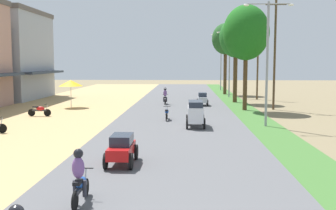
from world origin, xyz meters
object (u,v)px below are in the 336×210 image
Objects in this scene: car_hatchback_silver at (202,99)px; motorbike_ahead_fourth at (167,113)px; utility_pole_near at (275,53)px; car_sedan_red at (122,148)px; motorbike_ahead_fifth at (165,96)px; streetlamp_near at (267,55)px; motorbike_ahead_third at (80,178)px; median_tree_nearest at (246,33)px; car_van_white at (195,112)px; parked_motorbike_fourth at (40,110)px; median_tree_second at (236,38)px; streetlamp_mid at (229,59)px; median_tree_third at (226,40)px; vendor_umbrella at (71,83)px; streetlamp_far at (221,58)px; utility_pole_far at (258,60)px.

car_hatchback_silver is 10.36m from motorbike_ahead_fourth.
utility_pole_near is 23.07m from car_sedan_red.
car_hatchback_silver is at bearing 157.86° from utility_pole_near.
utility_pole_near reaches higher than motorbike_ahead_fifth.
motorbike_ahead_third is (-8.27, -14.99, -3.79)m from streetlamp_near.
car_van_white is (-4.52, -9.56, -5.67)m from median_tree_nearest.
streetlamp_near reaches higher than parked_motorbike_fourth.
car_van_white is (-4.50, -16.52, -5.65)m from median_tree_second.
motorbike_ahead_third is at bearing -102.44° from streetlamp_mid.
median_tree_nearest is 17.71m from median_tree_third.
utility_pole_near reaches higher than streetlamp_near.
motorbike_ahead_third is at bearing -95.54° from motorbike_ahead_fourth.
streetlamp_near is 4.43× the size of motorbike_ahead_third.
car_sedan_red reaches higher than parked_motorbike_fourth.
motorbike_ahead_fifth is at bearing 88.65° from car_sedan_red.
median_tree_second is at bearing 75.15° from motorbike_ahead_third.
vendor_umbrella is at bearing 135.75° from car_van_white.
motorbike_ahead_fifth is at bearing -109.08° from streetlamp_far.
median_tree_second is 4.38× the size of car_hatchback_silver.
median_tree_third is 0.95× the size of utility_pole_near.
median_tree_second is 6.79m from utility_pole_near.
median_tree_nearest is 13.75m from streetlamp_mid.
car_van_white is (-4.59, -23.14, -3.59)m from streetlamp_mid.
parked_motorbike_fourth is at bearing 170.55° from motorbike_ahead_fourth.
vendor_umbrella is 18.92m from streetlamp_near.
streetlamp_mid is 21.47m from motorbike_ahead_fourth.
motorbike_ahead_fourth is at bearing -135.23° from median_tree_nearest.
median_tree_nearest is at bearing -89.91° from median_tree_third.
streetlamp_far is at bearing 80.46° from motorbike_ahead_third.
streetlamp_mid is 23.86m from car_van_white.
median_tree_third is 4.84m from streetlamp_mid.
streetlamp_near is 0.94× the size of utility_pole_far.
streetlamp_near is at bearing -61.38° from motorbike_ahead_fifth.
median_tree_second is 10.75m from median_tree_third.
parked_motorbike_fourth is 6.41m from vendor_umbrella.
vendor_umbrella is 20.10m from streetlamp_mid.
streetlamp_mid is 38.54m from motorbike_ahead_third.
streetlamp_near is 3.98× the size of car_hatchback_silver.
streetlamp_near is at bearing 8.39° from car_van_white.
median_tree_second is 4.87× the size of motorbike_ahead_fourth.
motorbike_ahead_fourth is at bearing -9.45° from parked_motorbike_fourth.
utility_pole_near is at bearing -1.16° from vendor_umbrella.
parked_motorbike_fourth is at bearing -163.19° from utility_pole_near.
utility_pole_far is at bearing -65.99° from median_tree_third.
vendor_umbrella is 0.26× the size of utility_pole_near.
streetlamp_far is at bearing 61.37° from parked_motorbike_fourth.
vendor_umbrella is 0.27× the size of median_tree_third.
motorbike_ahead_fourth is (-9.47, -17.41, -3.87)m from utility_pole_far.
median_tree_nearest is 1.13× the size of streetlamp_near.
parked_motorbike_fourth is 20.40m from utility_pole_near.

